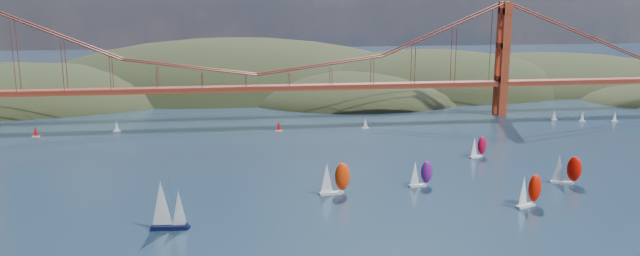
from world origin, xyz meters
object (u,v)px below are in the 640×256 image
(racer_1, at_px, (529,190))
(racer_2, at_px, (566,169))
(sloop_navy, at_px, (167,206))
(racer_0, at_px, (334,178))
(racer_rwb, at_px, (421,173))
(racer_3, at_px, (478,147))

(racer_1, distance_m, racer_2, 28.48)
(sloop_navy, distance_m, racer_2, 122.08)
(sloop_navy, xyz_separation_m, racer_0, (46.44, 22.12, -1.16))
(racer_rwb, bearing_deg, racer_0, 176.89)
(sloop_navy, bearing_deg, racer_3, 32.58)
(sloop_navy, bearing_deg, racer_2, 14.51)
(racer_2, bearing_deg, racer_3, 132.24)
(racer_3, bearing_deg, racer_1, -119.90)
(racer_1, bearing_deg, racer_rwb, 114.20)
(racer_0, distance_m, racer_1, 55.32)
(racer_3, relative_size, racer_rwb, 0.95)
(racer_2, height_order, racer_3, racer_2)
(racer_1, bearing_deg, racer_3, 59.68)
(racer_1, bearing_deg, racer_2, 17.91)
(racer_0, bearing_deg, racer_1, -26.93)
(racer_3, xyz_separation_m, racer_rwb, (-31.28, -31.26, 0.20))
(racer_1, distance_m, racer_3, 54.27)
(racer_1, height_order, racer_2, racer_2)
(racer_0, bearing_deg, racer_3, 23.58)
(sloop_navy, xyz_separation_m, racer_2, (120.05, 22.10, -1.38))
(racer_0, relative_size, racer_1, 1.06)
(sloop_navy, relative_size, racer_1, 1.39)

